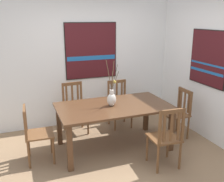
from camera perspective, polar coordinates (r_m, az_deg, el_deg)
The scene contains 11 objects.
ground_plane at distance 4.19m, azimuth 2.01°, elevation -15.64°, with size 6.40×6.40×0.03m, color #8E7051.
wall_back at distance 5.39m, azimuth -5.58°, elevation 7.09°, with size 6.40×0.12×2.70m, color white.
dining_table at distance 4.34m, azimuth 0.41°, elevation -4.45°, with size 1.87×1.05×0.76m.
centerpiece_vase at distance 4.25m, azimuth -0.07°, elevation -1.53°, with size 0.16×0.23×0.76m.
chair_0 at distance 4.96m, azimuth 14.27°, elevation -4.61°, with size 0.43×0.43×0.91m.
chair_1 at distance 5.06m, azimuth -8.23°, elevation -3.65°, with size 0.45×0.45×0.97m.
chair_2 at distance 5.30m, azimuth 1.57°, elevation -2.66°, with size 0.42×0.42×0.94m.
chair_3 at distance 3.92m, azimuth 11.83°, elevation -9.88°, with size 0.44×0.44×0.97m.
chair_4 at distance 4.17m, azimuth -16.49°, elevation -8.83°, with size 0.44×0.44×0.90m.
painting_on_back_wall at distance 5.32m, azimuth -4.62°, elevation 8.82°, with size 1.07×0.05×1.13m.
painting_on_side_wall at distance 4.88m, azimuth 20.45°, elevation 6.79°, with size 0.05×0.90×0.98m.
Camera 1 is at (-1.40, -3.28, 2.18)m, focal length 41.46 mm.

